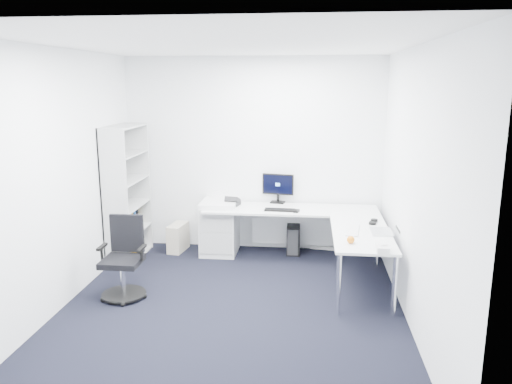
# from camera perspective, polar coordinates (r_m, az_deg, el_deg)

# --- Properties ---
(ground) EXTENTS (4.20, 4.20, 0.00)m
(ground) POSITION_cam_1_polar(r_m,az_deg,el_deg) (5.41, -2.86, -13.34)
(ground) COLOR black
(ceiling) EXTENTS (4.20, 4.20, 0.00)m
(ceiling) POSITION_cam_1_polar(r_m,az_deg,el_deg) (4.88, -3.21, 16.54)
(ceiling) COLOR white
(wall_back) EXTENTS (3.60, 0.02, 2.70)m
(wall_back) POSITION_cam_1_polar(r_m,az_deg,el_deg) (7.02, -0.30, 4.27)
(wall_back) COLOR white
(wall_back) RESTS_ON ground
(wall_front) EXTENTS (3.60, 0.02, 2.70)m
(wall_front) POSITION_cam_1_polar(r_m,az_deg,el_deg) (2.99, -9.47, -7.33)
(wall_front) COLOR white
(wall_front) RESTS_ON ground
(wall_left) EXTENTS (0.02, 4.20, 2.70)m
(wall_left) POSITION_cam_1_polar(r_m,az_deg,el_deg) (5.55, -21.72, 1.16)
(wall_left) COLOR white
(wall_left) RESTS_ON ground
(wall_right) EXTENTS (0.02, 4.20, 2.70)m
(wall_right) POSITION_cam_1_polar(r_m,az_deg,el_deg) (5.01, 17.75, 0.33)
(wall_right) COLOR white
(wall_right) RESTS_ON ground
(l_desk) EXTENTS (2.34, 1.31, 0.68)m
(l_desk) POSITION_cam_1_polar(r_m,az_deg,el_deg) (6.53, 3.84, -5.50)
(l_desk) COLOR silver
(l_desk) RESTS_ON ground
(drawer_pedestal) EXTENTS (0.49, 0.60, 0.74)m
(drawer_pedestal) POSITION_cam_1_polar(r_m,az_deg,el_deg) (7.01, -4.15, -3.96)
(drawer_pedestal) COLOR silver
(drawer_pedestal) RESTS_ON ground
(bookshelf) EXTENTS (0.35, 0.90, 1.80)m
(bookshelf) POSITION_cam_1_polar(r_m,az_deg,el_deg) (6.86, -14.54, -0.14)
(bookshelf) COLOR #B2B4B4
(bookshelf) RESTS_ON ground
(task_chair) EXTENTS (0.51, 0.51, 0.90)m
(task_chair) POSITION_cam_1_polar(r_m,az_deg,el_deg) (5.71, -15.09, -7.41)
(task_chair) COLOR black
(task_chair) RESTS_ON ground
(black_pc_tower) EXTENTS (0.19, 0.42, 0.40)m
(black_pc_tower) POSITION_cam_1_polar(r_m,az_deg,el_deg) (7.07, 4.28, -5.28)
(black_pc_tower) COLOR black
(black_pc_tower) RESTS_ON ground
(beige_pc_tower) EXTENTS (0.24, 0.43, 0.39)m
(beige_pc_tower) POSITION_cam_1_polar(r_m,az_deg,el_deg) (7.19, -8.90, -5.14)
(beige_pc_tower) COLOR #B8B09C
(beige_pc_tower) RESTS_ON ground
(power_strip) EXTENTS (0.36, 0.12, 0.04)m
(power_strip) POSITION_cam_1_polar(r_m,az_deg,el_deg) (7.28, 7.61, -6.33)
(power_strip) COLOR silver
(power_strip) RESTS_ON ground
(monitor) EXTENTS (0.46, 0.21, 0.42)m
(monitor) POSITION_cam_1_polar(r_m,az_deg,el_deg) (7.00, 2.51, 0.45)
(monitor) COLOR black
(monitor) RESTS_ON l_desk
(black_keyboard) EXTENTS (0.41, 0.16, 0.02)m
(black_keyboard) POSITION_cam_1_polar(r_m,az_deg,el_deg) (6.62, 2.73, -2.06)
(black_keyboard) COLOR black
(black_keyboard) RESTS_ON l_desk
(mouse) EXTENTS (0.08, 0.11, 0.03)m
(mouse) POSITION_cam_1_polar(r_m,az_deg,el_deg) (6.56, 4.65, -2.18)
(mouse) COLOR black
(mouse) RESTS_ON l_desk
(desk_phone) EXTENTS (0.22, 0.22, 0.13)m
(desk_phone) POSITION_cam_1_polar(r_m,az_deg,el_deg) (6.89, -2.70, -1.01)
(desk_phone) COLOR #28282A
(desk_phone) RESTS_ON l_desk
(laptop) EXTENTS (0.35, 0.34, 0.25)m
(laptop) POSITION_cam_1_polar(r_m,az_deg,el_deg) (5.82, 14.22, -3.35)
(laptop) COLOR silver
(laptop) RESTS_ON l_desk
(white_keyboard) EXTENTS (0.20, 0.48, 0.02)m
(white_keyboard) POSITION_cam_1_polar(r_m,az_deg,el_deg) (5.83, 10.99, -4.32)
(white_keyboard) COLOR silver
(white_keyboard) RESTS_ON l_desk
(headphones) EXTENTS (0.18, 0.23, 0.05)m
(headphones) POSITION_cam_1_polar(r_m,az_deg,el_deg) (6.20, 13.27, -3.24)
(headphones) COLOR black
(headphones) RESTS_ON l_desk
(orange_fruit) EXTENTS (0.08, 0.08, 0.08)m
(orange_fruit) POSITION_cam_1_polar(r_m,az_deg,el_deg) (5.38, 10.77, -5.38)
(orange_fruit) COLOR orange
(orange_fruit) RESTS_ON l_desk
(tissue_box) EXTENTS (0.12, 0.23, 0.08)m
(tissue_box) POSITION_cam_1_polar(r_m,az_deg,el_deg) (5.18, 14.22, -6.29)
(tissue_box) COLOR silver
(tissue_box) RESTS_ON l_desk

